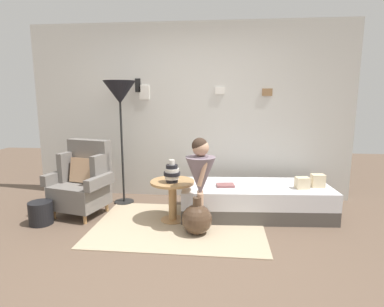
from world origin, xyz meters
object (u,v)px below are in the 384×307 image
object	(u,v)px
vase_striped	(172,173)
magazine_basket	(41,213)
daybed	(255,200)
floor_lamp	(120,96)
demijohn_near	(197,219)
armchair	(83,181)
book_on_daybed	(225,185)
person_child	(200,173)
side_table	(173,192)

from	to	relation	value
vase_striped	magazine_basket	bearing A→B (deg)	-172.69
daybed	floor_lamp	bearing A→B (deg)	171.52
daybed	floor_lamp	xyz separation A→B (m)	(-1.87, 0.28, 1.34)
daybed	demijohn_near	world-z (taller)	demijohn_near
armchair	daybed	xyz separation A→B (m)	(2.26, 0.18, -0.24)
armchair	magazine_basket	xyz separation A→B (m)	(-0.37, -0.40, -0.30)
armchair	demijohn_near	xyz separation A→B (m)	(1.55, -0.49, -0.26)
daybed	book_on_daybed	distance (m)	0.46
demijohn_near	magazine_basket	distance (m)	1.92
vase_striped	magazine_basket	xyz separation A→B (m)	(-1.59, -0.20, -0.49)
daybed	magazine_basket	bearing A→B (deg)	-167.40
person_child	demijohn_near	size ratio (longest dim) A/B	2.54
side_table	armchair	bearing A→B (deg)	173.45
floor_lamp	demijohn_near	world-z (taller)	floor_lamp
person_child	book_on_daybed	world-z (taller)	person_child
vase_striped	book_on_daybed	xyz separation A→B (m)	(0.65, 0.28, -0.22)
person_child	demijohn_near	distance (m)	0.52
vase_striped	person_child	xyz separation A→B (m)	(0.36, -0.20, 0.06)
daybed	demijohn_near	bearing A→B (deg)	-136.73
demijohn_near	side_table	bearing A→B (deg)	133.96
vase_striped	book_on_daybed	world-z (taller)	vase_striped
side_table	demijohn_near	size ratio (longest dim) A/B	1.26
daybed	person_child	size ratio (longest dim) A/B	1.79
floor_lamp	demijohn_near	bearing A→B (deg)	-39.33
person_child	book_on_daybed	xyz separation A→B (m)	(0.29, 0.48, -0.28)
book_on_daybed	daybed	bearing A→B (deg)	14.41
armchair	vase_striped	xyz separation A→B (m)	(1.22, -0.20, 0.19)
daybed	demijohn_near	size ratio (longest dim) A/B	4.54
side_table	magazine_basket	world-z (taller)	side_table
book_on_daybed	magazine_basket	size ratio (longest dim) A/B	0.79
side_table	person_child	bearing A→B (deg)	-35.22
daybed	magazine_basket	size ratio (longest dim) A/B	6.96
person_child	side_table	bearing A→B (deg)	144.78
side_table	book_on_daybed	bearing A→B (deg)	18.90
vase_striped	book_on_daybed	size ratio (longest dim) A/B	1.25
demijohn_near	magazine_basket	size ratio (longest dim) A/B	1.53
magazine_basket	daybed	bearing A→B (deg)	12.60
magazine_basket	person_child	bearing A→B (deg)	0.18
side_table	vase_striped	world-z (taller)	vase_striped
book_on_daybed	demijohn_near	xyz separation A→B (m)	(-0.32, -0.57, -0.24)
daybed	book_on_daybed	world-z (taller)	book_on_daybed
magazine_basket	armchair	bearing A→B (deg)	47.56
side_table	magazine_basket	bearing A→B (deg)	-170.56
side_table	vase_striped	distance (m)	0.27
book_on_daybed	armchair	bearing A→B (deg)	-177.44
person_child	book_on_daybed	distance (m)	0.62
vase_striped	demijohn_near	bearing A→B (deg)	-41.13
armchair	daybed	world-z (taller)	armchair
floor_lamp	vase_striped	bearing A→B (deg)	-38.60
demijohn_near	armchair	bearing A→B (deg)	162.60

